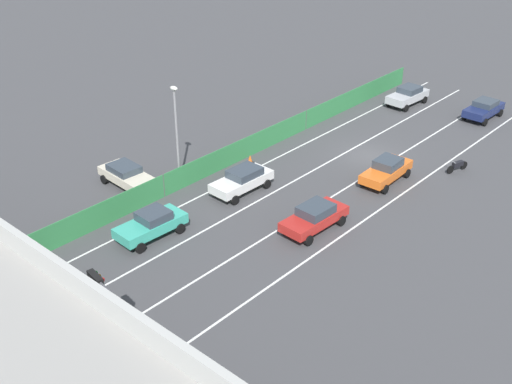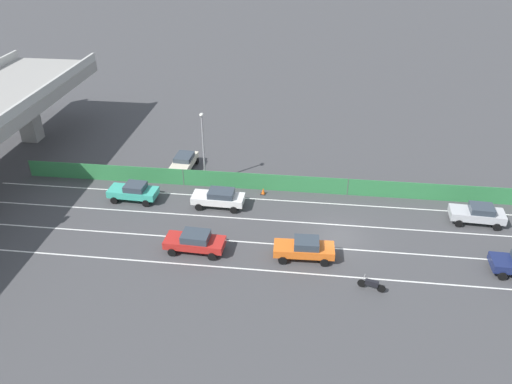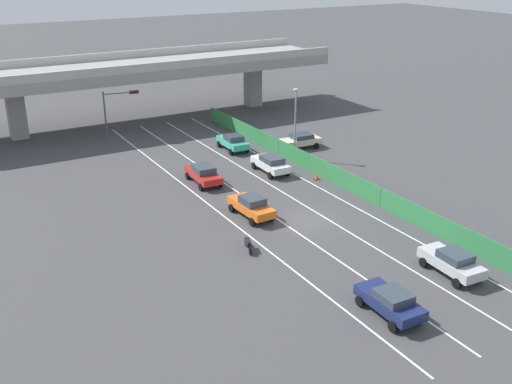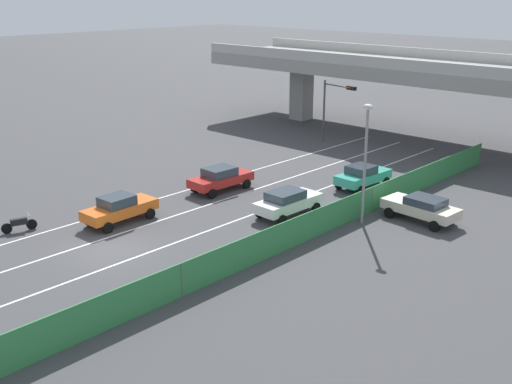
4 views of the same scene
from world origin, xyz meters
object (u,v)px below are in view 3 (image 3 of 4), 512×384
car_taxi_teal (233,142)px  traffic_light (117,105)px  motorcycle (248,244)px  car_sedan_red (203,174)px  car_sedan_white (271,163)px  parked_sedan_cream (300,140)px  street_lamp (295,117)px  traffic_cone (317,176)px  car_sedan_silver (452,262)px  car_taxi_orange (251,206)px  car_sedan_navy (390,301)px

car_taxi_teal → traffic_light: traffic_light is taller
motorcycle → car_sedan_red: bearing=77.6°
car_sedan_white → parked_sedan_cream: (6.34, 4.70, -0.04)m
street_lamp → traffic_cone: 7.06m
car_sedan_silver → car_taxi_orange: bearing=114.8°
car_sedan_red → motorcycle: size_ratio=2.44×
car_sedan_white → car_sedan_red: car_sedan_red is taller
car_sedan_white → parked_sedan_cream: size_ratio=0.99×
car_sedan_silver → car_taxi_orange: (-6.47, 14.01, -0.00)m
motorcycle → parked_sedan_cream: 23.22m
car_taxi_orange → parked_sedan_cream: size_ratio=0.99×
car_sedan_navy → car_sedan_red: 23.79m
car_sedan_silver → car_sedan_white: 21.67m
parked_sedan_cream → traffic_cone: 9.13m
car_sedan_red → car_taxi_teal: bearing=46.6°
car_sedan_navy → car_sedan_red: size_ratio=0.92×
street_lamp → car_sedan_white: bearing=-152.5°
car_taxi_teal → car_sedan_red: (-6.70, -7.09, 0.01)m
car_sedan_red → motorcycle: (-2.86, -13.01, -0.44)m
car_sedan_white → car_taxi_teal: size_ratio=1.04×
car_taxi_orange → parked_sedan_cream: bearing=44.1°
car_sedan_white → traffic_light: size_ratio=0.83×
car_sedan_navy → parked_sedan_cream: size_ratio=0.93×
car_taxi_teal → parked_sedan_cream: car_taxi_teal is taller
car_sedan_navy → car_taxi_teal: car_taxi_teal is taller
traffic_light → traffic_cone: traffic_light is taller
street_lamp → car_taxi_orange: bearing=-136.9°
traffic_cone → car_sedan_red: bearing=155.1°
car_taxi_orange → street_lamp: bearing=43.1°
car_sedan_red → traffic_light: size_ratio=0.85×
car_sedan_navy → street_lamp: size_ratio=0.61×
motorcycle → traffic_light: 29.16m
car_sedan_silver → parked_sedan_cream: (6.28, 26.37, -0.04)m
car_sedan_white → car_taxi_teal: (0.18, 7.71, -0.01)m
car_sedan_silver → traffic_cone: 18.26m
street_lamp → car_sedan_navy: bearing=-112.3°
traffic_cone → car_taxi_orange: bearing=-155.7°
street_lamp → traffic_cone: size_ratio=11.27×
car_taxi_orange → car_sedan_white: bearing=50.1°
motorcycle → street_lamp: bearing=47.3°
car_taxi_orange → motorcycle: bearing=-122.1°
parked_sedan_cream → street_lamp: street_lamp is taller
motorcycle → parked_sedan_cream: (15.71, 17.09, 0.41)m
car_sedan_red → parked_sedan_cream: (12.86, 4.08, -0.03)m
car_sedan_silver → parked_sedan_cream: car_sedan_silver is taller
car_taxi_teal → car_sedan_red: 9.75m
parked_sedan_cream → traffic_cone: size_ratio=7.37×
car_sedan_silver → traffic_light: bearing=103.2°
car_taxi_orange → motorcycle: size_ratio=2.41×
car_sedan_white → car_taxi_teal: 7.71m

